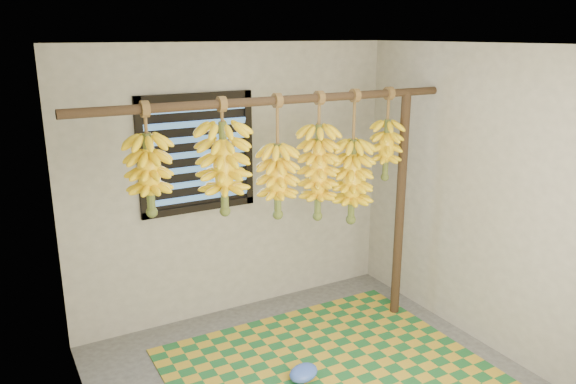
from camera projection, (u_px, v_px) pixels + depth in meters
ceiling at (333, 44)px, 3.34m from camera, size 3.00×3.00×0.01m
wall_back at (235, 182)px, 4.94m from camera, size 3.00×0.01×2.40m
wall_left at (90, 282)px, 2.97m from camera, size 0.01×3.00×2.40m
wall_right at (491, 202)px, 4.38m from camera, size 0.01×3.00×2.40m
window at (197, 154)px, 4.67m from camera, size 1.00×0.04×1.00m
hanging_pole at (278, 100)px, 4.04m from camera, size 3.00×0.06×0.06m
support_post at (400, 208)px, 4.88m from camera, size 0.08×0.08×2.00m
woven_mat at (327, 368)px, 4.28m from camera, size 2.29×1.84×0.01m
plastic_bag at (304, 373)px, 4.12m from camera, size 0.30×0.26×0.10m
banana_bunch_a at (149, 175)px, 3.71m from camera, size 0.30×0.30×0.76m
banana_bunch_b at (224, 169)px, 3.96m from camera, size 0.37×0.37×0.84m
banana_bunch_c at (278, 181)px, 4.20m from camera, size 0.30×0.30×0.93m
banana_bunch_d at (318, 172)px, 4.36m from camera, size 0.31×0.31×1.01m
banana_bunch_e at (352, 181)px, 4.55m from camera, size 0.33×0.33×1.09m
banana_bunch_f at (386, 150)px, 4.64m from camera, size 0.27×0.27×0.77m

